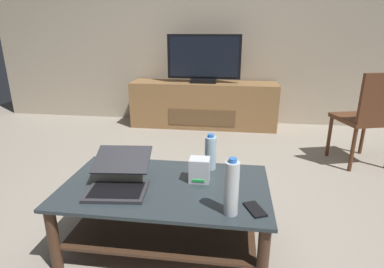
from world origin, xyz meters
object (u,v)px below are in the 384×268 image
cell_phone (255,209)px  dining_chair (369,115)px  laptop (119,178)px  water_bottle_far (210,153)px  television (204,60)px  water_bottle_near (232,188)px  tv_remote (104,162)px  router_box (200,170)px  media_cabinet (204,104)px  coffee_table (166,203)px

cell_phone → dining_chair: bearing=31.4°
laptop → water_bottle_far: (0.49, 0.32, 0.05)m
television → dining_chair: bearing=-32.9°
water_bottle_near → tv_remote: 1.00m
television → laptop: (-0.22, -2.53, -0.43)m
router_box → cell_phone: size_ratio=1.02×
tv_remote → cell_phone: bearing=-20.4°
water_bottle_far → tv_remote: 0.72m
media_cabinet → television: bearing=-90.0°
laptop → water_bottle_far: bearing=33.4°
media_cabinet → cell_phone: bearing=-78.8°
television → router_box: size_ratio=6.58×
media_cabinet → cell_phone: size_ratio=13.68×
dining_chair → laptop: (-1.88, -1.46, -0.05)m
cell_phone → router_box: bearing=114.4°
media_cabinet → dining_chair: (1.65, -1.09, 0.21)m
television → water_bottle_far: (0.27, -2.20, -0.38)m
television → router_box: bearing=-84.8°
television → coffee_table: bearing=-89.3°
water_bottle_far → laptop: bearing=-146.6°
media_cabinet → water_bottle_far: (0.27, -2.23, 0.21)m
television → router_box: 2.43m
router_box → laptop: bearing=-162.1°
tv_remote → media_cabinet: bearing=83.0°
water_bottle_far → water_bottle_near: bearing=-74.4°
television → water_bottle_far: television is taller
water_bottle_near → water_bottle_far: water_bottle_near is taller
media_cabinet → laptop: size_ratio=4.46×
tv_remote → water_bottle_near: bearing=-25.6°
tv_remote → water_bottle_far: bearing=5.3°
cell_phone → tv_remote: bearing=131.7°
television → water_bottle_near: 2.76m
coffee_table → water_bottle_near: (0.38, -0.24, 0.26)m
laptop → coffee_table: bearing=14.0°
router_box → water_bottle_near: water_bottle_near is taller
dining_chair → tv_remote: bearing=-151.3°
water_bottle_far → tv_remote: bearing=-179.1°
laptop → water_bottle_near: (0.63, -0.18, 0.08)m
television → tv_remote: size_ratio=5.88×
router_box → cell_phone: 0.43m
coffee_table → cell_phone: 0.56m
television → water_bottle_far: bearing=-83.1°
coffee_table → water_bottle_near: water_bottle_near is taller
coffee_table → water_bottle_near: size_ratio=4.07×
dining_chair → tv_remote: dining_chair is taller
media_cabinet → tv_remote: size_ratio=11.97×
dining_chair → router_box: bearing=-137.4°
coffee_table → tv_remote: size_ratio=7.46×
dining_chair → water_bottle_near: dining_chair is taller
media_cabinet → cell_phone: media_cabinet is taller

